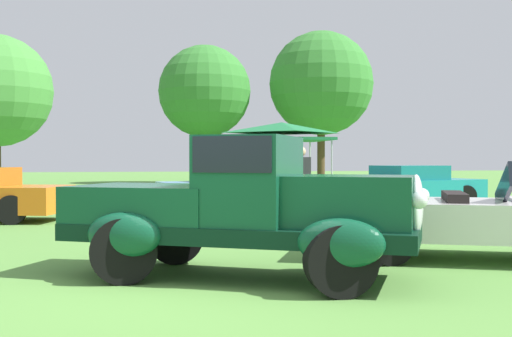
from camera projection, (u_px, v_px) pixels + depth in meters
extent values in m
plane|color=#568C3D|center=(193.00, 289.00, 6.94)|extent=(120.00, 120.00, 0.00)
cube|color=black|center=(241.00, 231.00, 7.58)|extent=(4.37, 3.15, 0.20)
cube|color=#0F472D|center=(345.00, 202.00, 7.22)|extent=(1.86, 1.66, 0.60)
ellipsoid|color=silver|center=(416.00, 205.00, 7.00)|extent=(0.38, 0.54, 0.68)
cube|color=#0F472D|center=(250.00, 180.00, 7.54)|extent=(1.50, 1.67, 1.04)
cube|color=black|center=(250.00, 155.00, 7.53)|extent=(1.44, 1.66, 0.40)
cube|color=#0F472D|center=(152.00, 204.00, 7.91)|extent=(2.25, 2.07, 0.48)
ellipsoid|color=#0F472D|center=(359.00, 228.00, 7.90)|extent=(0.98, 0.73, 0.52)
ellipsoid|color=#0F472D|center=(341.00, 243.00, 6.52)|extent=(0.98, 0.73, 0.52)
ellipsoid|color=#0F472D|center=(175.00, 223.00, 8.60)|extent=(0.98, 0.73, 0.52)
ellipsoid|color=#0F472D|center=(124.00, 235.00, 7.22)|extent=(0.98, 0.73, 0.52)
sphere|color=silver|center=(422.00, 196.00, 7.41)|extent=(0.18, 0.18, 0.18)
sphere|color=silver|center=(419.00, 200.00, 6.56)|extent=(0.18, 0.18, 0.18)
cylinder|color=black|center=(359.00, 243.00, 7.90)|extent=(0.76, 0.24, 0.76)
cylinder|color=black|center=(341.00, 261.00, 6.52)|extent=(0.76, 0.24, 0.76)
cylinder|color=black|center=(175.00, 236.00, 8.61)|extent=(0.76, 0.24, 0.76)
cylinder|color=black|center=(124.00, 251.00, 7.22)|extent=(0.76, 0.24, 0.76)
cube|color=silver|center=(484.00, 219.00, 8.95)|extent=(4.52, 3.18, 0.52)
cube|color=black|center=(504.00, 190.00, 8.89)|extent=(0.53, 1.18, 0.82)
cube|color=black|center=(454.00, 202.00, 9.04)|extent=(0.72, 1.22, 0.28)
cylinder|color=black|center=(391.00, 228.00, 9.99)|extent=(0.66, 0.20, 0.66)
cylinder|color=black|center=(390.00, 241.00, 8.48)|extent=(0.66, 0.20, 0.66)
cylinder|color=black|center=(12.00, 210.00, 13.66)|extent=(0.64, 0.22, 0.64)
cube|color=#669EDB|center=(233.00, 193.00, 17.18)|extent=(4.14, 2.51, 0.60)
cube|color=#517EAF|center=(227.00, 174.00, 17.11)|extent=(1.98, 1.79, 0.44)
cylinder|color=black|center=(283.00, 200.00, 16.93)|extent=(0.64, 0.22, 0.64)
cylinder|color=black|center=(201.00, 202.00, 16.02)|extent=(0.64, 0.22, 0.64)
cube|color=teal|center=(414.00, 190.00, 18.70)|extent=(4.58, 2.91, 0.60)
cube|color=#146A6E|center=(410.00, 173.00, 18.62)|extent=(2.23, 1.95, 0.44)
cylinder|color=black|center=(465.00, 196.00, 18.62)|extent=(0.64, 0.22, 0.64)
cylinder|color=black|center=(398.00, 199.00, 17.42)|extent=(0.64, 0.22, 0.64)
cylinder|color=#383838|center=(305.00, 205.00, 13.62)|extent=(0.16, 0.16, 0.86)
cylinder|color=#383838|center=(296.00, 205.00, 13.59)|extent=(0.16, 0.16, 0.86)
cube|color=#2D2D33|center=(301.00, 171.00, 13.59)|extent=(0.41, 0.26, 0.60)
sphere|color=tan|center=(301.00, 151.00, 13.58)|extent=(0.22, 0.22, 0.22)
cylinder|color=#283351|center=(247.00, 211.00, 11.97)|extent=(0.16, 0.16, 0.86)
cylinder|color=#283351|center=(237.00, 211.00, 12.05)|extent=(0.16, 0.16, 0.86)
cube|color=silver|center=(242.00, 173.00, 12.00)|extent=(0.47, 0.42, 0.60)
sphere|color=tan|center=(242.00, 151.00, 11.99)|extent=(0.22, 0.22, 0.22)
cylinder|color=#B7B7BC|center=(310.00, 169.00, 24.18)|extent=(0.05, 0.05, 2.05)
cylinder|color=#B7B7BC|center=(332.00, 170.00, 21.39)|extent=(0.05, 0.05, 2.05)
cylinder|color=#B7B7BC|center=(237.00, 169.00, 23.68)|extent=(0.05, 0.05, 2.05)
cylinder|color=#B7B7BC|center=(249.00, 171.00, 20.89)|extent=(0.05, 0.05, 2.05)
cube|color=#1E703D|center=(282.00, 139.00, 22.51)|extent=(3.15, 3.15, 0.10)
pyramid|color=#1E703D|center=(282.00, 128.00, 22.51)|extent=(3.09, 3.09, 0.38)
cylinder|color=#47331E|center=(205.00, 150.00, 35.70)|extent=(0.44, 0.44, 3.77)
sphere|color=#337A2D|center=(205.00, 91.00, 35.64)|extent=(5.19, 5.19, 5.19)
cylinder|color=#47331E|center=(321.00, 147.00, 36.32)|extent=(0.44, 0.44, 4.08)
sphere|color=#337A2D|center=(321.00, 83.00, 36.25)|extent=(5.96, 5.96, 5.96)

